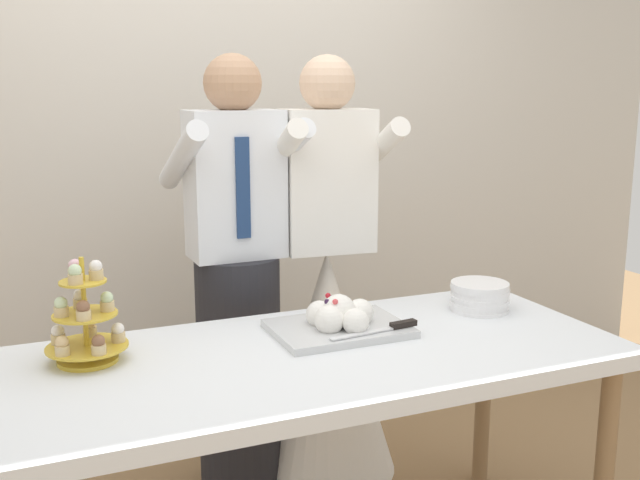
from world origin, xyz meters
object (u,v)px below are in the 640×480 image
main_cake_tray (339,320)px  plate_stack (479,296)px  dessert_table (323,373)px  cupcake_stand (85,323)px  person_bride (327,333)px  person_groom (238,301)px

main_cake_tray → plate_stack: main_cake_tray is taller
dessert_table → main_cake_tray: bearing=48.3°
main_cake_tray → plate_stack: bearing=3.1°
dessert_table → cupcake_stand: size_ratio=5.90×
cupcake_stand → dessert_table: bearing=-14.6°
main_cake_tray → person_bride: person_bride is taller
plate_stack → person_groom: 0.90m
person_groom → person_bride: bearing=-5.0°
cupcake_stand → main_cake_tray: cupcake_stand is taller
cupcake_stand → plate_stack: bearing=-0.7°
cupcake_stand → person_groom: bearing=40.6°
person_groom → plate_stack: bearing=-36.2°
dessert_table → person_groom: bearing=95.0°
dessert_table → person_bride: (0.30, 0.65, -0.12)m
plate_stack → person_bride: size_ratio=0.13×
plate_stack → person_bride: (-0.37, 0.50, -0.24)m
cupcake_stand → person_bride: size_ratio=0.18×
plate_stack → person_bride: bearing=126.4°
main_cake_tray → person_groom: 0.59m
cupcake_stand → plate_stack: cupcake_stand is taller
cupcake_stand → main_cake_tray: 0.77m
person_groom → cupcake_stand: bearing=-139.4°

